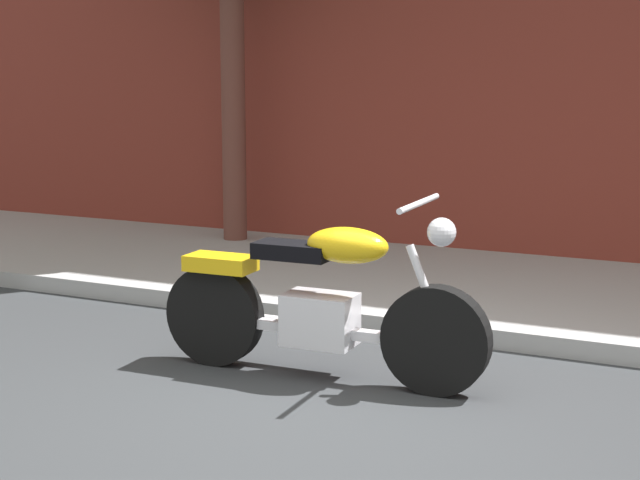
# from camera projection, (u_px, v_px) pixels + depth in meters

# --- Properties ---
(ground_plane) EXTENTS (60.00, 60.00, 0.00)m
(ground_plane) POSITION_uv_depth(u_px,v_px,m) (343.00, 419.00, 5.37)
(ground_plane) COLOR #303335
(sidewalk) EXTENTS (19.74, 2.81, 0.14)m
(sidewalk) POSITION_uv_depth(u_px,v_px,m) (495.00, 292.00, 8.08)
(sidewalk) COLOR #9F9F9F
(sidewalk) RESTS_ON ground
(motorcycle) EXTENTS (2.15, 0.70, 1.15)m
(motorcycle) POSITION_uv_depth(u_px,v_px,m) (320.00, 305.00, 6.00)
(motorcycle) COLOR black
(motorcycle) RESTS_ON ground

